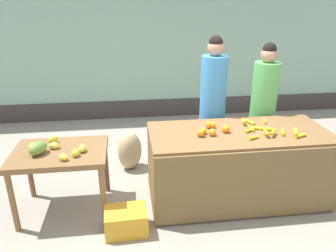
{
  "coord_description": "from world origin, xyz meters",
  "views": [
    {
      "loc": [
        -0.75,
        -3.26,
        2.3
      ],
      "look_at": [
        -0.31,
        0.15,
        0.92
      ],
      "focal_mm": 34.31,
      "sensor_mm": 36.0,
      "label": 1
    }
  ],
  "objects_px": {
    "produce_sack": "(130,151)",
    "vendor_woman_green_shirt": "(263,109)",
    "vendor_woman_blue_shirt": "(212,107)",
    "produce_crate": "(126,221)"
  },
  "relations": [
    {
      "from": "vendor_woman_blue_shirt",
      "to": "produce_crate",
      "type": "relative_size",
      "value": 4.26
    },
    {
      "from": "vendor_woman_green_shirt",
      "to": "produce_sack",
      "type": "distance_m",
      "value": 1.94
    },
    {
      "from": "vendor_woman_blue_shirt",
      "to": "vendor_woman_green_shirt",
      "type": "bearing_deg",
      "value": -2.15
    },
    {
      "from": "vendor_woman_blue_shirt",
      "to": "produce_sack",
      "type": "distance_m",
      "value": 1.32
    },
    {
      "from": "produce_sack",
      "to": "vendor_woman_green_shirt",
      "type": "bearing_deg",
      "value": -6.52
    },
    {
      "from": "vendor_woman_blue_shirt",
      "to": "produce_sack",
      "type": "bearing_deg",
      "value": 170.8
    },
    {
      "from": "vendor_woman_blue_shirt",
      "to": "produce_sack",
      "type": "relative_size",
      "value": 3.36
    },
    {
      "from": "vendor_woman_blue_shirt",
      "to": "produce_sack",
      "type": "height_order",
      "value": "vendor_woman_blue_shirt"
    },
    {
      "from": "vendor_woman_blue_shirt",
      "to": "produce_crate",
      "type": "distance_m",
      "value": 1.87
    },
    {
      "from": "produce_crate",
      "to": "produce_sack",
      "type": "relative_size",
      "value": 0.79
    }
  ]
}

